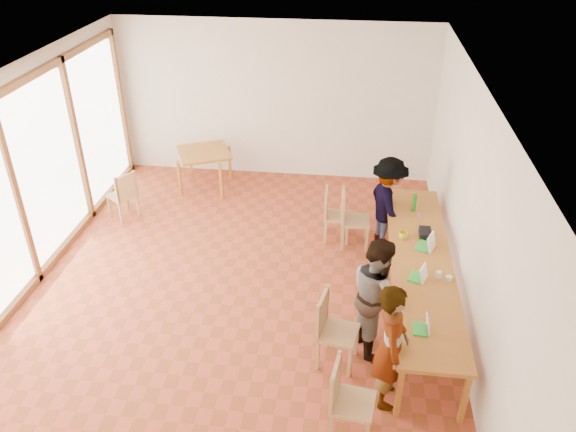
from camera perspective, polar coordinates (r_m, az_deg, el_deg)
name	(u,v)px	position (r m, az deg, el deg)	size (l,w,h in m)	color
ground	(236,295)	(8.04, -5.32, -8.04)	(8.00, 8.00, 0.00)	#AD4229
wall_back	(275,101)	(10.82, -1.33, 11.60)	(6.00, 0.10, 3.00)	beige
wall_right	(471,217)	(7.21, 18.09, -0.14)	(0.10, 8.00, 3.00)	beige
window_wall	(13,190)	(8.35, -26.16, 2.42)	(0.10, 8.00, 3.00)	white
ceiling	(223,87)	(6.61, -6.58, 12.94)	(6.00, 8.00, 0.04)	white
communal_table	(421,263)	(7.63, 13.35, -4.67)	(0.80, 4.00, 0.75)	#A76D25
side_table	(204,155)	(10.64, -8.52, 6.12)	(0.90, 0.90, 0.75)	#A76D25
chair_near	(344,392)	(5.98, 5.70, -17.41)	(0.49, 0.49, 0.49)	tan
chair_mid	(330,322)	(6.70, 4.30, -10.72)	(0.53, 0.53, 0.51)	tan
chair_far	(331,209)	(9.01, 4.43, 0.69)	(0.41, 0.41, 0.46)	tan
chair_empty	(349,213)	(8.82, 6.20, 0.30)	(0.47, 0.47, 0.51)	tan
chair_spare	(124,191)	(9.93, -16.31, 2.47)	(0.57, 0.57, 0.47)	tan
person_near	(391,346)	(6.21, 10.43, -12.87)	(0.57, 0.37, 1.55)	gray
person_mid	(377,295)	(6.86, 9.06, -7.91)	(0.75, 0.59, 1.55)	gray
person_far	(388,204)	(8.79, 10.08, 1.21)	(0.99, 0.57, 1.53)	gray
laptop_near	(424,327)	(6.47, 13.65, -10.89)	(0.20, 0.23, 0.19)	green
laptop_mid	(420,275)	(7.22, 13.25, -5.90)	(0.27, 0.28, 0.20)	green
laptop_far	(428,244)	(7.83, 13.99, -2.80)	(0.31, 0.32, 0.22)	green
yellow_mug	(403,235)	(7.98, 11.63, -1.92)	(0.12, 0.12, 0.10)	yellow
green_bottle	(414,203)	(8.64, 12.69, 1.31)	(0.07, 0.07, 0.28)	#1D791C
clear_glass	(439,275)	(7.31, 15.07, -5.76)	(0.07, 0.07, 0.09)	silver
condiment_cup	(449,278)	(7.30, 16.02, -6.12)	(0.08, 0.08, 0.06)	white
pink_phone	(419,214)	(8.63, 13.14, 0.20)	(0.05, 0.10, 0.01)	#CD3F8B
black_pouch	(425,233)	(8.10, 13.78, -1.70)	(0.16, 0.26, 0.09)	black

